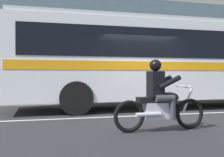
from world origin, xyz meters
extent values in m
plane|color=#2B2B2D|center=(0.00, 0.00, 0.00)|extent=(60.00, 60.00, 0.00)
cube|color=#B7B2A8|center=(0.00, 5.10, 0.07)|extent=(28.00, 3.80, 0.15)
cube|color=silver|center=(0.00, -0.60, 0.00)|extent=(26.60, 0.14, 0.01)
cube|color=#4C606B|center=(0.00, 6.96, 5.09)|extent=(25.76, 0.10, 1.40)
cube|color=white|center=(1.44, 1.20, 1.73)|extent=(11.57, 2.60, 2.70)
cube|color=black|center=(1.44, 1.20, 2.28)|extent=(10.65, 2.63, 0.96)
cube|color=orange|center=(1.44, 1.20, 1.53)|extent=(11.34, 2.63, 0.28)
cube|color=silver|center=(1.44, 1.20, 3.14)|extent=(11.34, 2.47, 0.16)
cylinder|color=black|center=(-2.14, 0.02, 0.52)|extent=(1.04, 0.30, 1.04)
torus|color=black|center=(0.07, -2.78, 0.34)|extent=(0.69, 0.10, 0.69)
torus|color=black|center=(-1.38, -2.80, 0.34)|extent=(0.69, 0.10, 0.69)
cube|color=silver|center=(-0.71, -2.79, 0.44)|extent=(0.64, 0.29, 0.36)
ellipsoid|color=black|center=(-0.46, -2.78, 0.72)|extent=(0.48, 0.29, 0.24)
cube|color=black|center=(-0.91, -2.79, 0.69)|extent=(0.56, 0.27, 0.12)
cylinder|color=silver|center=(0.01, -2.78, 0.65)|extent=(0.28, 0.06, 0.58)
cylinder|color=silver|center=(-0.07, -2.78, 0.96)|extent=(0.05, 0.64, 0.04)
cylinder|color=silver|center=(-1.00, -2.95, 0.39)|extent=(0.55, 0.10, 0.09)
cube|color=black|center=(-0.78, -2.79, 1.02)|extent=(0.29, 0.36, 0.56)
sphere|color=black|center=(-0.78, -2.79, 1.44)|extent=(0.26, 0.26, 0.26)
cylinder|color=#38383D|center=(-0.64, -2.61, 0.72)|extent=(0.42, 0.16, 0.15)
cylinder|color=#38383D|center=(-0.46, -2.60, 0.48)|extent=(0.13, 0.13, 0.46)
cylinder|color=#38383D|center=(-0.63, -2.97, 0.72)|extent=(0.42, 0.16, 0.15)
cylinder|color=#38383D|center=(-0.45, -2.96, 0.48)|extent=(0.13, 0.13, 0.46)
cylinder|color=black|center=(-0.54, -2.59, 1.06)|extent=(0.52, 0.12, 0.32)
cylinder|color=black|center=(-0.53, -2.99, 1.06)|extent=(0.52, 0.12, 0.32)
cylinder|color=red|center=(1.06, 3.85, 0.44)|extent=(0.22, 0.22, 0.58)
sphere|color=red|center=(1.06, 3.85, 0.80)|extent=(0.20, 0.20, 0.20)
cylinder|color=red|center=(1.06, 3.71, 0.47)|extent=(0.09, 0.10, 0.09)
camera|label=1|loc=(-3.20, -8.26, 1.22)|focal=43.59mm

